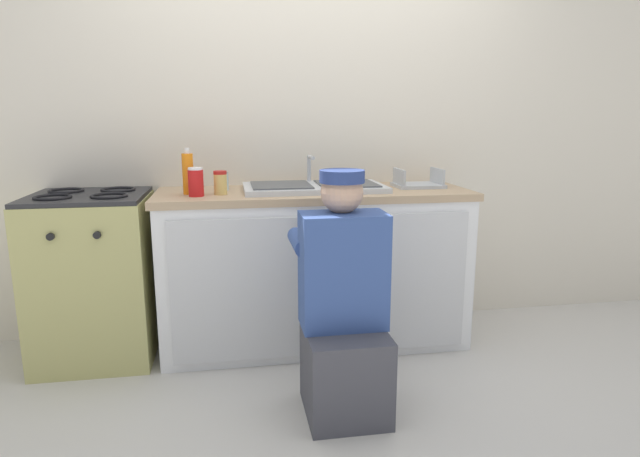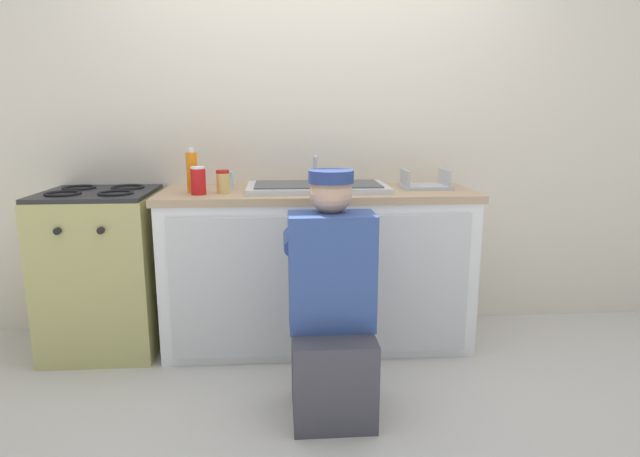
% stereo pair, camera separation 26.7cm
% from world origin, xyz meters
% --- Properties ---
extents(ground_plane, '(12.00, 12.00, 0.00)m').
position_xyz_m(ground_plane, '(0.00, 0.00, 0.00)').
color(ground_plane, beige).
extents(back_wall, '(6.00, 0.10, 2.50)m').
position_xyz_m(back_wall, '(0.00, 0.65, 1.25)').
color(back_wall, beige).
rests_on(back_wall, ground_plane).
extents(counter_cabinet, '(1.74, 0.62, 0.88)m').
position_xyz_m(counter_cabinet, '(0.00, 0.29, 0.44)').
color(counter_cabinet, white).
rests_on(counter_cabinet, ground_plane).
extents(countertop, '(1.78, 0.62, 0.04)m').
position_xyz_m(countertop, '(0.00, 0.30, 0.90)').
color(countertop, tan).
rests_on(countertop, counter_cabinet).
extents(sink_double_basin, '(0.80, 0.44, 0.19)m').
position_xyz_m(sink_double_basin, '(0.00, 0.30, 0.94)').
color(sink_double_basin, silver).
rests_on(sink_double_basin, countertop).
extents(stove_range, '(0.61, 0.62, 0.94)m').
position_xyz_m(stove_range, '(-1.23, 0.30, 0.46)').
color(stove_range, tan).
rests_on(stove_range, ground_plane).
extents(plumber_person, '(0.42, 0.61, 1.10)m').
position_xyz_m(plumber_person, '(0.01, -0.48, 0.46)').
color(plumber_person, '#3F3F47').
rests_on(plumber_person, ground_plane).
extents(dish_rack_tray, '(0.28, 0.22, 0.11)m').
position_xyz_m(dish_rack_tray, '(0.64, 0.33, 0.94)').
color(dish_rack_tray, '#B2B7BC').
rests_on(dish_rack_tray, countertop).
extents(water_glass, '(0.06, 0.06, 0.10)m').
position_xyz_m(water_glass, '(-0.51, 0.39, 0.97)').
color(water_glass, '#ADC6CC').
rests_on(water_glass, countertop).
extents(soda_cup_red, '(0.08, 0.08, 0.15)m').
position_xyz_m(soda_cup_red, '(-0.65, 0.17, 0.99)').
color(soda_cup_red, red).
rests_on(soda_cup_red, countertop).
extents(soap_bottle_orange, '(0.06, 0.06, 0.25)m').
position_xyz_m(soap_bottle_orange, '(-0.70, 0.26, 1.03)').
color(soap_bottle_orange, orange).
rests_on(soap_bottle_orange, countertop).
extents(condiment_jar, '(0.07, 0.07, 0.13)m').
position_xyz_m(condiment_jar, '(-0.53, 0.22, 0.98)').
color(condiment_jar, '#DBB760').
rests_on(condiment_jar, countertop).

